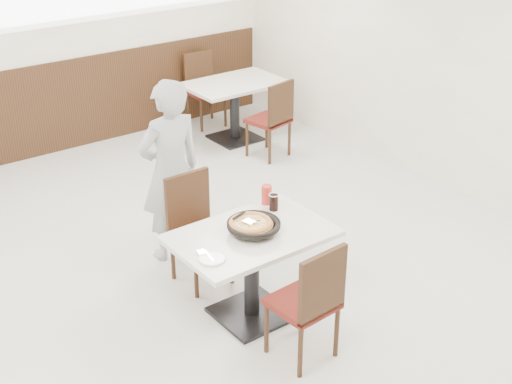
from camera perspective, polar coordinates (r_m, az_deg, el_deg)
floor at (r=6.28m, az=-3.05°, el=-6.60°), size 7.00×7.00×0.00m
wall_back at (r=8.67m, az=-16.64°, el=11.78°), size 6.00×0.04×2.80m
wall_right at (r=7.64m, az=15.97°, el=10.01°), size 0.04×7.00×2.80m
wainscot_back at (r=8.88m, az=-15.90°, el=6.46°), size 5.90×0.03×1.10m
main_table at (r=5.57m, az=-0.35°, el=-6.67°), size 1.21×0.81×0.75m
chair_near at (r=5.13m, az=3.74°, el=-8.62°), size 0.44×0.44×0.95m
chair_far at (r=5.97m, az=-4.42°, el=-3.24°), size 0.43×0.43×0.95m
trivet at (r=5.36m, az=-0.36°, el=-3.18°), size 0.12×0.12×0.04m
pizza_pan at (r=5.37m, az=-0.19°, el=-2.87°), size 0.34×0.34×0.01m
pizza at (r=5.37m, az=-0.46°, el=-2.65°), size 0.35×0.35×0.02m
pizza_server at (r=5.35m, az=-0.56°, el=-2.35°), size 0.08×0.10×0.00m
napkin at (r=5.07m, az=-3.91°, el=-5.32°), size 0.17×0.17×0.00m
side_plate at (r=5.05m, az=-3.54°, el=-5.36°), size 0.19×0.19×0.01m
fork at (r=5.07m, az=-3.78°, el=-5.10°), size 0.05×0.17×0.00m
cola_glass at (r=5.69m, az=1.43°, el=-0.85°), size 0.07×0.07×0.13m
red_cup at (r=5.78m, az=0.86°, el=-0.21°), size 0.08×0.08×0.16m
diner_person at (r=6.23m, az=-6.86°, el=1.65°), size 0.61×0.40×1.66m
bg_table_right at (r=8.98m, az=-1.72°, el=6.50°), size 1.27×0.90×0.75m
bg_chair_right_near at (r=8.44m, az=0.99°, el=5.91°), size 0.50×0.50×0.95m
bg_chair_right_far at (r=9.44m, az=-4.02°, el=8.08°), size 0.45×0.45×0.95m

